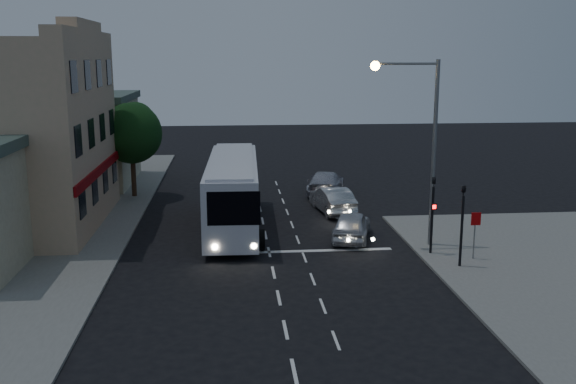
{
  "coord_description": "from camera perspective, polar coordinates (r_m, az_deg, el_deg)",
  "views": [
    {
      "loc": [
        -1.8,
        -27.6,
        9.27
      ],
      "look_at": [
        1.24,
        5.51,
        2.2
      ],
      "focal_mm": 40.0,
      "sensor_mm": 36.0,
      "label": 1
    }
  ],
  "objects": [
    {
      "name": "ground",
      "position": [
        29.18,
        -1.44,
        -6.53
      ],
      "size": [
        120.0,
        120.0,
        0.0
      ],
      "primitive_type": "plane",
      "color": "black"
    },
    {
      "name": "road_markings",
      "position": [
        32.42,
        0.44,
        -4.6
      ],
      "size": [
        8.0,
        30.55,
        0.01
      ],
      "color": "silver",
      "rests_on": "ground"
    },
    {
      "name": "streetlight",
      "position": [
        31.38,
        11.79,
        5.28
      ],
      "size": [
        3.32,
        0.44,
        9.0
      ],
      "color": "slate",
      "rests_on": "sidewalk_near"
    },
    {
      "name": "regulatory_sign",
      "position": [
        30.52,
        16.3,
        -3.06
      ],
      "size": [
        0.45,
        0.12,
        2.2
      ],
      "color": "slate",
      "rests_on": "sidewalk_near"
    },
    {
      "name": "traffic_signal_main",
      "position": [
        30.67,
        12.75,
        -1.2
      ],
      "size": [
        0.25,
        0.35,
        4.1
      ],
      "color": "black",
      "rests_on": "sidewalk_near"
    },
    {
      "name": "tour_bus",
      "position": [
        35.12,
        -4.92,
        0.15
      ],
      "size": [
        3.0,
        12.61,
        3.85
      ],
      "rotation": [
        0.0,
        0.0,
        -0.03
      ],
      "color": "silver",
      "rests_on": "ground"
    },
    {
      "name": "main_building",
      "position": [
        37.85,
        -24.03,
        4.73
      ],
      "size": [
        10.12,
        12.0,
        11.0
      ],
      "color": "tan",
      "rests_on": "sidewalk_far"
    },
    {
      "name": "street_tree",
      "position": [
        43.37,
        -13.76,
        5.34
      ],
      "size": [
        4.0,
        4.0,
        6.2
      ],
      "color": "black",
      "rests_on": "sidewalk_far"
    },
    {
      "name": "low_building_north",
      "position": [
        49.37,
        -18.97,
        4.52
      ],
      "size": [
        9.4,
        9.4,
        6.5
      ],
      "color": "#9C9577",
      "rests_on": "sidewalk_far"
    },
    {
      "name": "sidewalk_far",
      "position": [
        38.45,
        -22.03,
        -2.75
      ],
      "size": [
        12.0,
        50.0,
        0.12
      ],
      "primitive_type": "cube",
      "color": "slate",
      "rests_on": "ground"
    },
    {
      "name": "car_suv",
      "position": [
        33.12,
        5.68,
        -2.97
      ],
      "size": [
        2.92,
        4.7,
        1.49
      ],
      "primitive_type": "imported",
      "rotation": [
        0.0,
        0.0,
        2.86
      ],
      "color": "silver",
      "rests_on": "ground"
    },
    {
      "name": "traffic_signal_side",
      "position": [
        29.09,
        15.25,
        -2.05
      ],
      "size": [
        0.18,
        0.15,
        4.1
      ],
      "color": "black",
      "rests_on": "sidewalk_near"
    },
    {
      "name": "car_sedan_b",
      "position": [
        43.86,
        3.37,
        0.82
      ],
      "size": [
        3.49,
        5.76,
        1.56
      ],
      "primitive_type": "imported",
      "rotation": [
        0.0,
        0.0,
        2.88
      ],
      "color": "#B2B3BD",
      "rests_on": "ground"
    },
    {
      "name": "car_sedan_a",
      "position": [
        38.71,
        3.98,
        -0.7
      ],
      "size": [
        2.31,
        4.9,
        1.55
      ],
      "primitive_type": "imported",
      "rotation": [
        0.0,
        0.0,
        3.29
      ],
      "color": "silver",
      "rests_on": "ground"
    }
  ]
}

